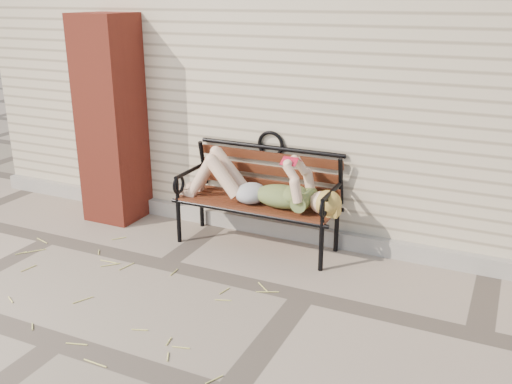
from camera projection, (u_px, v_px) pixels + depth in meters
The scene contains 7 objects.
ground at pixel (304, 296), 4.31m from camera, with size 80.00×80.00×0.00m, color gray.
house_wall at pixel (401, 56), 6.38m from camera, with size 8.00×4.00×3.00m, color beige.
foundation_strip at pixel (342, 240), 5.11m from camera, with size 8.00×0.10×0.15m, color #A49F94.
brick_pillar at pixel (112, 120), 5.54m from camera, with size 0.50×0.50×2.00m, color maroon.
garden_bench at pixel (261, 184), 5.06m from camera, with size 1.55×0.62×1.00m.
reading_woman at pixel (256, 185), 4.94m from camera, with size 1.46×0.33×0.46m.
straw_scatter at pixel (108, 284), 4.48m from camera, with size 2.92×1.80×0.01m.
Camera 1 is at (1.28, -3.60, 2.16)m, focal length 40.00 mm.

